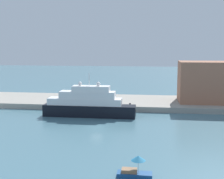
# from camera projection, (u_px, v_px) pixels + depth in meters

# --- Properties ---
(ground) EXTENTS (400.00, 400.00, 0.00)m
(ground) POSITION_uv_depth(u_px,v_px,m) (97.00, 127.00, 66.18)
(ground) COLOR slate
(quay_dock) EXTENTS (110.00, 20.22, 1.47)m
(quay_dock) POSITION_uv_depth(u_px,v_px,m) (112.00, 102.00, 91.71)
(quay_dock) COLOR gray
(quay_dock) RESTS_ON ground
(large_yacht) EXTENTS (22.87, 3.99, 10.80)m
(large_yacht) POSITION_uv_depth(u_px,v_px,m) (88.00, 104.00, 75.84)
(large_yacht) COLOR black
(large_yacht) RESTS_ON ground
(small_motorboat) EXTENTS (4.69, 1.94, 2.98)m
(small_motorboat) POSITION_uv_depth(u_px,v_px,m) (135.00, 169.00, 40.82)
(small_motorboat) COLOR navy
(small_motorboat) RESTS_ON ground
(harbor_building) EXTENTS (17.86, 10.78, 11.55)m
(harbor_building) POSITION_uv_depth(u_px,v_px,m) (211.00, 82.00, 86.85)
(harbor_building) COLOR #9E664C
(harbor_building) RESTS_ON quay_dock
(parked_car) EXTENTS (3.94, 1.78, 1.45)m
(parked_car) POSITION_uv_depth(u_px,v_px,m) (64.00, 99.00, 89.13)
(parked_car) COLOR black
(parked_car) RESTS_ON quay_dock
(person_figure) EXTENTS (0.36, 0.36, 1.68)m
(person_figure) POSITION_uv_depth(u_px,v_px,m) (78.00, 98.00, 89.67)
(person_figure) COLOR #4C4C4C
(person_figure) RESTS_ON quay_dock
(mooring_bollard) EXTENTS (0.51, 0.51, 0.71)m
(mooring_bollard) POSITION_uv_depth(u_px,v_px,m) (130.00, 104.00, 81.98)
(mooring_bollard) COLOR black
(mooring_bollard) RESTS_ON quay_dock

